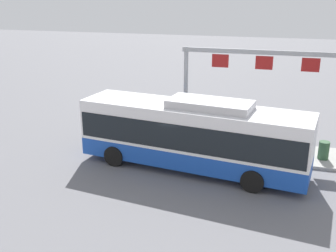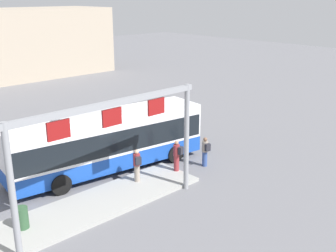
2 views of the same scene
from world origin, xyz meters
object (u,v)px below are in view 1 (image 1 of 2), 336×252
Objects in this scene: trash_bin at (324,150)px; person_waiting_mid at (202,132)px; person_boarding at (162,125)px; person_waiting_near at (134,123)px; bus_main at (193,133)px.

person_waiting_mid is at bearing 1.79° from trash_bin.
trash_bin is at bearing 74.85° from person_boarding.
trash_bin is at bearing 114.11° from person_waiting_mid.
person_boarding is 8.45m from trash_bin.
trash_bin is at bearing 101.59° from person_waiting_near.
bus_main is 5.36m from person_waiting_near.
person_boarding is at bearing 93.32° from person_waiting_near.
person_waiting_near is at bearing -115.23° from person_boarding.
person_waiting_near is at bearing -78.64° from person_waiting_mid.
trash_bin is at bearing -149.09° from bus_main.
person_boarding is 2.39m from person_waiting_mid.
bus_main is 3.79m from person_boarding.
bus_main is 6.58× the size of person_waiting_mid.
bus_main is at bearing 67.26° from person_waiting_near.
person_boarding is at bearing -78.06° from person_waiting_mid.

